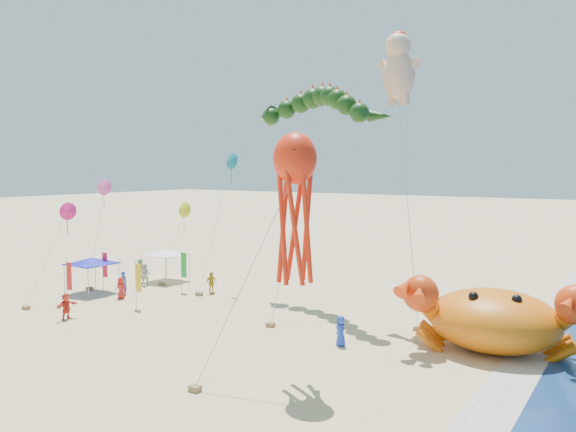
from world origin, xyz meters
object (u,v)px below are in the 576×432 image
at_px(cherub_kite, 399,67).
at_px(octopus_kite, 295,197).
at_px(canopy_blue, 91,261).
at_px(canopy_white, 166,252).
at_px(crab_inflatable, 493,318).
at_px(dragon_kite, 313,112).

xyz_separation_m(cherub_kite, octopus_kite, (0.26, -12.31, -7.46)).
xyz_separation_m(canopy_blue, canopy_white, (1.44, 6.32, -0.00)).
relative_size(crab_inflatable, dragon_kite, 0.62).
bearing_deg(octopus_kite, canopy_blue, 164.37).
bearing_deg(canopy_blue, crab_inflatable, 4.86).
bearing_deg(canopy_white, octopus_kite, -31.11).
xyz_separation_m(dragon_kite, canopy_white, (-14.24, -0.08, -10.87)).
distance_m(crab_inflatable, octopus_kite, 12.67).
height_order(canopy_blue, canopy_white, same).
distance_m(dragon_kite, cherub_kite, 6.73).
bearing_deg(cherub_kite, octopus_kite, -88.78).
bearing_deg(canopy_blue, dragon_kite, 22.20).
height_order(crab_inflatable, cherub_kite, cherub_kite).
xyz_separation_m(crab_inflatable, dragon_kite, (-13.16, 3.95, 11.56)).
bearing_deg(octopus_kite, dragon_kite, 117.46).
relative_size(crab_inflatable, octopus_kite, 0.83).
height_order(dragon_kite, canopy_white, dragon_kite).
bearing_deg(canopy_blue, canopy_white, 77.16).
xyz_separation_m(octopus_kite, canopy_blue, (-22.24, 6.22, -5.76)).
bearing_deg(dragon_kite, canopy_white, -179.70).
distance_m(cherub_kite, octopus_kite, 14.39).
relative_size(cherub_kite, octopus_kite, 1.62).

